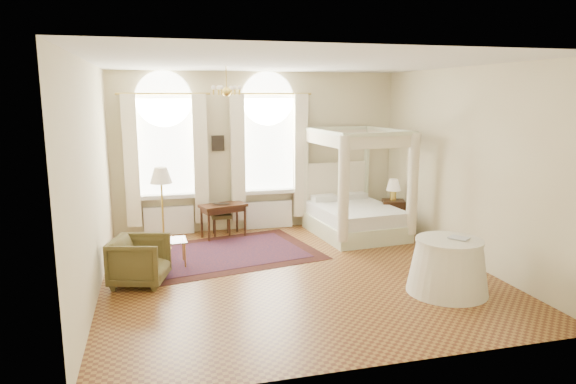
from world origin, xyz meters
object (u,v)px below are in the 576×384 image
nightstand (393,215)px  armchair (140,261)px  canopy_bed (356,211)px  coffee_table (166,243)px  writing_desk (223,209)px  stool (221,217)px  side_table (448,266)px  floor_lamp (161,180)px

nightstand → armchair: armchair is taller
canopy_bed → nightstand: 0.93m
armchair → coffee_table: bearing=-13.2°
canopy_bed → writing_desk: size_ratio=2.17×
nightstand → stool: bearing=171.5°
coffee_table → side_table: bearing=-29.6°
nightstand → coffee_table: (-4.70, -1.16, 0.08)m
canopy_bed → stool: bearing=165.8°
nightstand → stool: size_ratio=1.44×
coffee_table → canopy_bed: bearing=15.1°
nightstand → armchair: bearing=-159.5°
coffee_table → writing_desk: bearing=53.2°
armchair → coffee_table: size_ratio=1.20×
coffee_table → stool: bearing=56.2°
floor_lamp → writing_desk: bearing=26.4°
writing_desk → stool: bearing=99.7°
stool → side_table: size_ratio=0.39×
writing_desk → coffee_table: size_ratio=1.50×
nightstand → canopy_bed: bearing=-171.3°
armchair → side_table: side_table is taller
nightstand → writing_desk: (-3.54, 0.39, 0.25)m
writing_desk → side_table: (2.75, -3.77, -0.18)m
stool → coffee_table: bearing=-123.8°
nightstand → stool: nightstand is taller
canopy_bed → coffee_table: bearing=-164.9°
writing_desk → floor_lamp: 1.52m
stool → side_table: side_table is taller
floor_lamp → side_table: 5.15m
nightstand → armchair: 5.46m
armchair → nightstand: bearing=-53.7°
stool → floor_lamp: floor_lamp is taller
armchair → coffee_table: 0.85m
stool → armchair: 2.89m
writing_desk → nightstand: bearing=-6.3°
writing_desk → side_table: 4.67m
canopy_bed → stool: size_ratio=4.81×
nightstand → floor_lamp: size_ratio=0.42×
side_table → canopy_bed: bearing=92.0°
canopy_bed → nightstand: size_ratio=3.35×
floor_lamp → nightstand: bearing=2.4°
coffee_table → floor_lamp: bearing=91.6°
writing_desk → stool: size_ratio=2.22×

